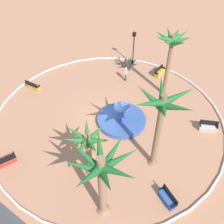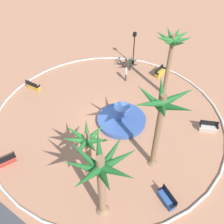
% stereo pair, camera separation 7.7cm
% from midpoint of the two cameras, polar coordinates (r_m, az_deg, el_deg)
% --- Properties ---
extents(ground_plane, '(80.00, 80.00, 0.00)m').
position_cam_midpoint_polar(ground_plane, '(24.15, -0.98, -1.56)').
color(ground_plane, tan).
extents(plaza_curb, '(21.36, 21.36, 0.20)m').
position_cam_midpoint_polar(plaza_curb, '(24.08, -0.99, -1.39)').
color(plaza_curb, silver).
rests_on(plaza_curb, ground).
extents(fountain, '(4.44, 4.44, 1.88)m').
position_cam_midpoint_polar(fountain, '(23.71, 2.03, -1.66)').
color(fountain, '#38569E').
rests_on(fountain, ground).
extents(palm_tree_near_fountain, '(4.40, 4.39, 6.14)m').
position_cam_midpoint_polar(palm_tree_near_fountain, '(14.93, -2.40, -13.12)').
color(palm_tree_near_fountain, '#8E6B4C').
rests_on(palm_tree_near_fountain, ground).
extents(palm_tree_by_curb, '(4.17, 3.96, 7.21)m').
position_cam_midpoint_polar(palm_tree_by_curb, '(17.06, 10.71, -0.16)').
color(palm_tree_by_curb, brown).
rests_on(palm_tree_by_curb, ground).
extents(palm_tree_mid_plaza, '(3.40, 3.41, 4.53)m').
position_cam_midpoint_polar(palm_tree_mid_plaza, '(17.79, -5.53, -7.06)').
color(palm_tree_mid_plaza, '#8E6B4C').
rests_on(palm_tree_mid_plaza, ground).
extents(palm_tree_far_side, '(3.41, 3.45, 6.79)m').
position_cam_midpoint_polar(palm_tree_far_side, '(24.49, 12.94, 13.96)').
color(palm_tree_far_side, brown).
rests_on(palm_tree_far_side, ground).
extents(bench_east, '(1.66, 1.15, 1.00)m').
position_cam_midpoint_polar(bench_east, '(24.44, 20.39, -3.21)').
color(bench_east, beige).
rests_on(bench_east, ground).
extents(bench_west, '(1.65, 1.19, 1.00)m').
position_cam_midpoint_polar(bench_west, '(19.28, 12.01, -18.27)').
color(bench_west, '#335BA8').
rests_on(bench_west, ground).
extents(bench_north, '(1.64, 0.64, 1.00)m').
position_cam_midpoint_polar(bench_north, '(28.58, -17.12, 5.41)').
color(bench_north, gold).
rests_on(bench_north, ground).
extents(bench_southeast, '(1.08, 1.67, 1.00)m').
position_cam_midpoint_polar(bench_southeast, '(22.22, -22.48, -10.03)').
color(bench_southeast, '#B73D33').
rests_on(bench_southeast, ground).
extents(bench_southwest, '(0.62, 1.63, 1.00)m').
position_cam_midpoint_polar(bench_southwest, '(29.91, 10.41, 8.60)').
color(bench_southwest, gold).
rests_on(bench_southwest, ground).
extents(lamppost, '(0.32, 0.32, 4.13)m').
position_cam_midpoint_polar(lamppost, '(30.48, 4.73, 14.48)').
color(lamppost, black).
rests_on(lamppost, ground).
extents(bicycle_red_frame, '(1.67, 0.59, 0.94)m').
position_cam_midpoint_polar(bicycle_red_frame, '(31.04, 1.94, 10.83)').
color(bicycle_red_frame, black).
rests_on(bicycle_red_frame, ground).
extents(person_cyclist_helmet, '(0.33, 0.48, 1.63)m').
position_cam_midpoint_polar(person_cyclist_helmet, '(30.03, 3.93, 10.72)').
color(person_cyclist_helmet, '#33333D').
rests_on(person_cyclist_helmet, ground).
extents(person_cyclist_photo, '(0.34, 0.47, 1.69)m').
position_cam_midpoint_polar(person_cyclist_photo, '(28.29, 2.98, 8.58)').
color(person_cyclist_photo, '#33333D').
rests_on(person_cyclist_photo, ground).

